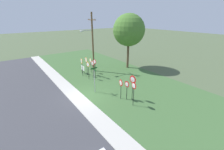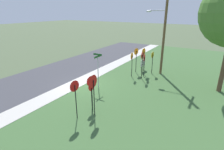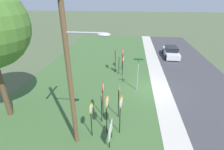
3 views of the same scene
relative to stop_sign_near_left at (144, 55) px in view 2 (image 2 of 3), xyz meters
name	(u,v)px [view 2 (image 2 of 3)]	position (x,y,z in m)	size (l,w,h in m)	color
ground_plane	(84,85)	(5.69, -3.29, -1.98)	(160.00, 160.00, 0.00)	#4C5B3D
road_asphalt	(48,76)	(5.69, -8.09, -1.98)	(44.00, 6.40, 0.01)	#3D3D42
sidewalk_strip	(77,83)	(5.69, -4.09, -1.95)	(44.00, 1.60, 0.06)	#BCB7AD
grass_median	(148,101)	(5.69, 2.71, -1.96)	(44.00, 12.00, 0.04)	#3D6033
stop_sign_near_left	(144,55)	(0.00, 0.00, 0.00)	(0.75, 0.12, 2.66)	black
stop_sign_near_right	(152,58)	(-0.34, 0.85, -0.29)	(0.63, 0.10, 2.31)	black
stop_sign_far_left	(142,60)	(1.59, 0.49, -0.06)	(0.64, 0.10, 2.63)	black
stop_sign_far_center	(144,61)	(0.97, 0.47, -0.29)	(0.68, 0.13, 2.29)	black
stop_sign_far_right	(136,55)	(0.09, -0.78, -0.04)	(0.72, 0.16, 2.61)	black
stop_sign_center_tall	(132,59)	(1.59, -0.58, -0.18)	(0.67, 0.12, 2.44)	black
yield_sign_near_left	(93,85)	(9.19, 0.38, 0.09)	(0.83, 0.11, 2.69)	black
yield_sign_near_right	(75,91)	(10.07, -0.31, -0.09)	(0.69, 0.13, 2.49)	black
yield_sign_far_left	(91,89)	(8.83, -0.05, -0.42)	(0.65, 0.10, 2.07)	black
yield_sign_far_right	(91,84)	(8.36, -0.45, -0.32)	(0.69, 0.17, 2.19)	black
street_name_post	(98,68)	(5.48, -1.88, -0.17)	(0.96, 0.82, 2.97)	#9EA0A8
utility_pole	(163,28)	(-0.84, 1.54, 2.75)	(2.10, 2.12, 8.70)	brown
notice_board	(143,63)	(-0.74, -0.29, -1.11)	(1.10, 0.08, 1.25)	black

